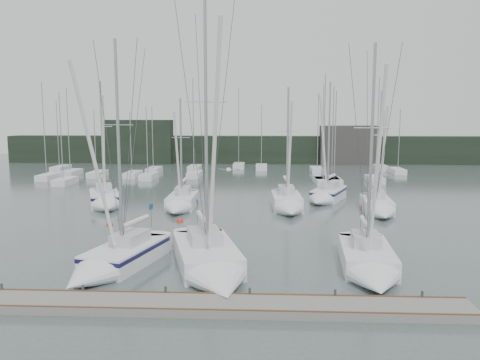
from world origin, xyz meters
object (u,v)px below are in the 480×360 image
(sailboat_near_left, at_px, (111,262))
(sailboat_mid_c, at_px, (288,204))
(buoy_a, at_px, (180,222))
(sailboat_mid_a, at_px, (105,201))
(sailboat_mid_b, at_px, (180,204))
(sailboat_near_right, at_px, (370,267))
(buoy_c, at_px, (110,225))
(sailboat_mid_d, at_px, (325,196))
(sailboat_near_center, at_px, (212,266))
(sailboat_mid_e, at_px, (379,208))

(sailboat_near_left, relative_size, sailboat_mid_c, 1.14)
(sailboat_near_left, height_order, sailboat_mid_c, sailboat_near_left)
(sailboat_mid_c, relative_size, buoy_a, 20.13)
(sailboat_mid_a, height_order, sailboat_mid_b, sailboat_mid_a)
(sailboat_near_right, xyz_separation_m, buoy_c, (-18.21, 11.14, -0.53))
(sailboat_mid_d, bearing_deg, sailboat_mid_b, -138.54)
(sailboat_near_center, height_order, sailboat_mid_c, sailboat_near_center)
(buoy_a, bearing_deg, sailboat_mid_e, 12.35)
(sailboat_near_center, distance_m, sailboat_mid_e, 21.55)
(sailboat_mid_b, xyz_separation_m, sailboat_mid_d, (14.10, 4.71, 0.04))
(sailboat_near_left, distance_m, sailboat_mid_d, 26.92)
(sailboat_mid_b, bearing_deg, sailboat_mid_a, 173.61)
(sailboat_near_left, height_order, sailboat_mid_a, sailboat_near_left)
(sailboat_near_center, distance_m, buoy_a, 13.91)
(sailboat_mid_c, bearing_deg, sailboat_mid_e, -9.23)
(sailboat_near_left, xyz_separation_m, sailboat_near_center, (5.76, -0.46, 0.00))
(sailboat_mid_c, distance_m, buoy_a, 10.42)
(sailboat_mid_c, bearing_deg, sailboat_near_left, -123.66)
(sailboat_mid_d, height_order, buoy_a, sailboat_mid_d)
(sailboat_mid_a, relative_size, buoy_a, 21.24)
(buoy_a, relative_size, buoy_c, 1.09)
(sailboat_near_center, height_order, sailboat_mid_b, sailboat_near_center)
(sailboat_mid_e, bearing_deg, sailboat_near_right, -100.01)
(sailboat_mid_b, bearing_deg, sailboat_mid_e, -4.36)
(sailboat_mid_a, height_order, sailboat_mid_d, sailboat_mid_d)
(sailboat_near_left, height_order, sailboat_mid_e, sailboat_near_left)
(buoy_c, bearing_deg, sailboat_mid_e, 13.33)
(sailboat_near_right, height_order, sailboat_mid_b, sailboat_near_right)
(sailboat_mid_c, height_order, sailboat_mid_d, sailboat_mid_d)
(sailboat_mid_b, xyz_separation_m, sailboat_mid_e, (18.13, -1.11, -0.00))
(sailboat_near_left, distance_m, sailboat_mid_c, 20.70)
(sailboat_near_left, relative_size, sailboat_mid_b, 1.25)
(sailboat_near_right, height_order, sailboat_mid_e, sailboat_near_right)
(buoy_a, bearing_deg, buoy_c, -163.57)
(sailboat_near_right, distance_m, sailboat_mid_b, 22.30)
(sailboat_near_center, distance_m, sailboat_mid_d, 24.64)
(sailboat_mid_d, relative_size, buoy_a, 21.40)
(buoy_c, bearing_deg, sailboat_near_center, -50.78)
(sailboat_near_left, relative_size, sailboat_near_right, 1.02)
(sailboat_near_left, bearing_deg, sailboat_mid_b, 102.46)
(sailboat_mid_e, bearing_deg, sailboat_near_left, -133.55)
(sailboat_near_center, relative_size, sailboat_mid_d, 1.25)
(sailboat_near_center, height_order, sailboat_mid_d, sailboat_near_center)
(sailboat_near_left, height_order, sailboat_near_center, sailboat_near_center)
(sailboat_mid_d, xyz_separation_m, sailboat_mid_e, (4.03, -5.82, -0.04))
(sailboat_mid_b, xyz_separation_m, sailboat_mid_c, (10.06, -0.09, 0.06))
(sailboat_near_center, xyz_separation_m, sailboat_near_right, (8.67, 0.53, -0.04))
(sailboat_mid_c, height_order, buoy_a, sailboat_mid_c)
(sailboat_near_left, xyz_separation_m, buoy_a, (1.63, 12.81, -0.57))
(sailboat_near_center, bearing_deg, sailboat_near_left, 159.95)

